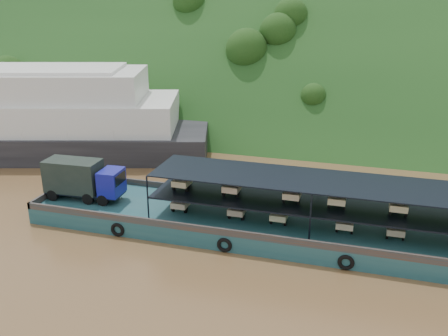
# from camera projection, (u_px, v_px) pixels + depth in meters

# --- Properties ---
(ground) EXTENTS (160.00, 160.00, 0.00)m
(ground) POSITION_uv_depth(u_px,v_px,m) (238.00, 222.00, 38.16)
(ground) COLOR brown
(ground) RESTS_ON ground
(hillside) EXTENTS (140.00, 39.60, 39.60)m
(hillside) POSITION_uv_depth(u_px,v_px,m) (304.00, 117.00, 70.69)
(hillside) COLOR #143613
(hillside) RESTS_ON ground
(cargo_barge) EXTENTS (35.00, 7.18, 4.54)m
(cargo_barge) POSITION_uv_depth(u_px,v_px,m) (252.00, 219.00, 36.26)
(cargo_barge) COLOR #15424C
(cargo_barge) RESTS_ON ground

